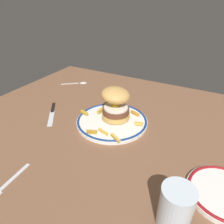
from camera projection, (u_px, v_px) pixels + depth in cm
name	position (u px, v px, depth cm)	size (l,w,h in cm)	color
ground_plane	(115.00, 133.00, 74.10)	(117.36, 98.04, 4.00)	brown
dinner_plate	(112.00, 121.00, 75.89)	(25.85, 25.85, 1.60)	white
burger	(116.00, 103.00, 74.57)	(12.02, 12.07, 11.41)	gold
fries_pile	(109.00, 118.00, 75.11)	(24.51, 20.29, 2.46)	#E8B348
water_glass	(175.00, 210.00, 40.89)	(6.70, 6.70, 10.35)	silver
side_plate	(224.00, 193.00, 48.74)	(17.16, 17.16, 1.60)	white
fork	(7.00, 184.00, 51.86)	(2.56, 14.46, 0.36)	silver
knife	(52.00, 111.00, 82.99)	(12.08, 15.25, 0.70)	black
spoon	(80.00, 82.00, 109.12)	(11.50, 9.57, 0.90)	silver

